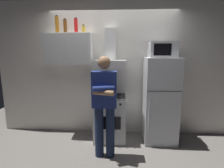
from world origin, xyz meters
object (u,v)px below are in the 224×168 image
Objects in this scene: upper_cabinet at (69,49)px; person_standing at (104,104)px; stove_oven at (110,118)px; bottle_beer_brown at (65,26)px; range_hood at (110,57)px; refrigerator at (160,100)px; microwave at (162,50)px; bottle_soda_red at (76,26)px; bottle_spice_jar at (84,29)px; bottle_liquor_amber at (57,25)px.

person_standing is (0.75, -0.73, -0.85)m from upper_cabinet.
stove_oven is 1.95m from bottle_beer_brown.
range_hood is at bearing 86.09° from person_standing.
person_standing is (-1.00, -0.61, 0.10)m from refrigerator.
range_hood is at bearing 172.45° from refrigerator.
refrigerator is at bearing -89.10° from microwave.
bottle_beer_brown is at bearing 137.18° from person_standing.
microwave is at bearing -4.25° from bottle_soda_red.
range_hood is 2.80× the size of bottle_beer_brown.
bottle_soda_red reaches higher than bottle_spice_jar.
bottle_beer_brown is 0.84× the size of bottle_liquor_amber.
person_standing is at bearing -44.26° from upper_cabinet.
stove_oven is 1.02m from refrigerator.
range_hood reaches higher than person_standing.
microwave reaches higher than person_standing.
bottle_beer_brown is at bearing 14.52° from bottle_liquor_amber.
person_standing is (-0.05, -0.73, -0.70)m from range_hood.
microwave reaches higher than stove_oven.
stove_oven is 0.55× the size of refrigerator.
bottle_soda_red reaches higher than stove_oven.
bottle_beer_brown is at bearing 179.25° from bottle_soda_red.
bottle_soda_red reaches higher than microwave.
bottle_liquor_amber is at bearing -174.46° from bottle_soda_red.
bottle_beer_brown is at bearing 164.57° from upper_cabinet.
refrigerator is at bearing -4.43° from bottle_beer_brown.
bottle_soda_red is (0.21, -0.00, 0.01)m from bottle_beer_brown.
stove_oven is at bearing -13.01° from bottle_spice_jar.
bottle_spice_jar is (0.35, -0.02, -0.06)m from bottle_beer_brown.
microwave is 1.50m from bottle_spice_jar.
bottle_spice_jar is at bearing 175.47° from refrigerator.
range_hood is 2.36× the size of bottle_liquor_amber.
bottle_spice_jar is (-1.45, 0.10, 0.38)m from microwave.
bottle_soda_red is (-0.65, 0.14, 1.75)m from stove_oven.
upper_cabinet reaches higher than refrigerator.
refrigerator is at bearing 0.04° from stove_oven.
upper_cabinet is 0.49m from bottle_liquor_amber.
bottle_liquor_amber is (-0.35, -0.03, 0.02)m from bottle_soda_red.
upper_cabinet is at bearing -175.27° from bottle_soda_red.
bottle_beer_brown is (-0.06, 0.02, 0.43)m from upper_cabinet.
bottle_liquor_amber is at bearing -178.66° from bottle_spice_jar.
person_standing is at bearing -51.18° from bottle_soda_red.
stove_oven is 2.03m from bottle_liquor_amber.
bottle_beer_brown is (-0.86, 0.14, 1.74)m from stove_oven.
bottle_beer_brown is (-1.81, 0.14, 1.38)m from refrigerator.
upper_cabinet reaches higher than microwave.
stove_oven is 1.76m from bottle_spice_jar.
bottle_beer_brown is at bearing 176.00° from bottle_spice_jar.
range_hood reaches higher than upper_cabinet.
bottle_beer_brown is 0.36m from bottle_spice_jar.
upper_cabinet is 1.35m from person_standing.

